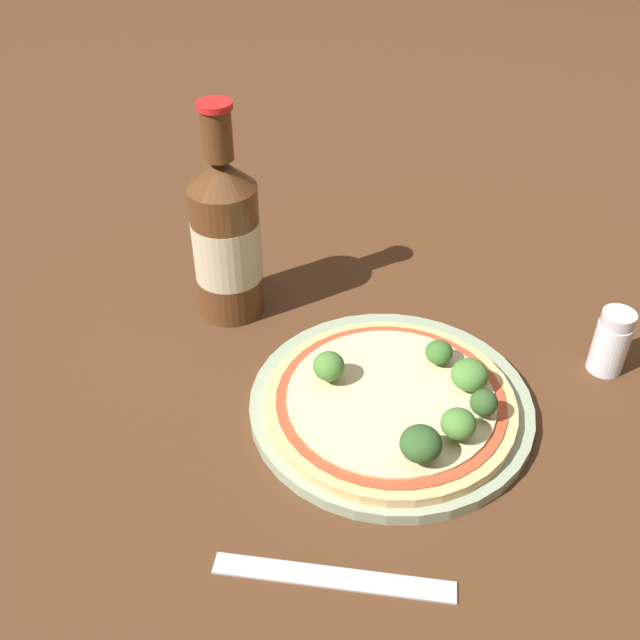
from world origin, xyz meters
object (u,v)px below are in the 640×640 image
Objects in this scene: beer_bottle at (226,237)px; fork at (334,577)px; pizza at (390,402)px; pepper_shaker at (611,342)px.

beer_bottle reaches higher than fork.
pizza reaches higher than fork.
pepper_shaker is 0.36m from fork.
pizza is at bearing -99.65° from fork.
fork is at bearing -169.72° from pizza.
beer_bottle is 0.39m from pepper_shaker.
beer_bottle is at bearing 71.97° from pizza.
fork is (-0.17, -0.03, -0.02)m from pizza.
beer_bottle is 1.32× the size of fork.
beer_bottle is (0.07, 0.22, 0.07)m from pizza.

